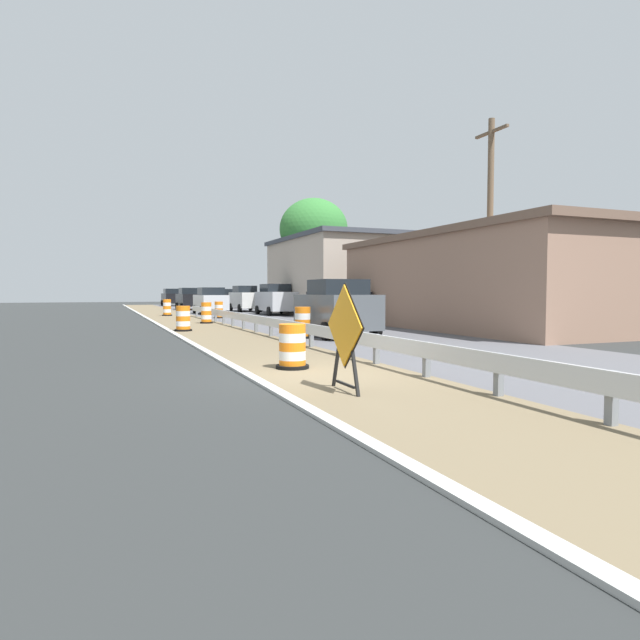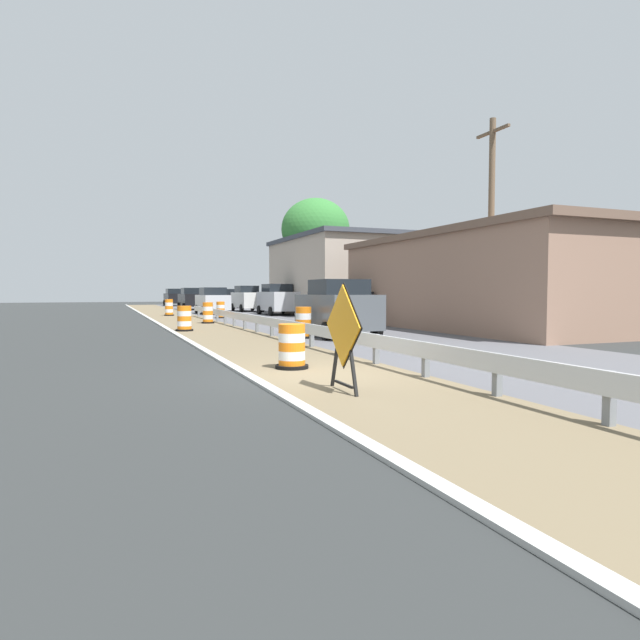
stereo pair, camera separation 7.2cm
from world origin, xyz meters
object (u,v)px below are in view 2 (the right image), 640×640
Objects in this scene: traffic_barrel_far at (208,314)px; car_distant_c at (226,298)px; traffic_barrel_mid at (184,320)px; car_mid_far_lane at (247,299)px; utility_pole_near at (491,223)px; traffic_barrel_farthest at (169,308)px; car_trailing_near_lane at (338,302)px; car_lead_near_lane at (174,297)px; car_lead_far_lane at (192,299)px; car_trailing_far_lane at (337,308)px; car_distant_b at (213,301)px; car_distant_a at (278,299)px; traffic_barrel_close at (303,324)px; warning_sign_diamond at (343,331)px; traffic_barrel_nearest at (292,349)px; traffic_barrel_farther at (221,311)px.

car_distant_c reaches higher than traffic_barrel_far.
car_mid_far_lane is (8.09, 20.95, 0.59)m from traffic_barrel_mid.
traffic_barrel_farthest is at bearing 114.59° from utility_pole_near.
car_trailing_near_lane is (6.54, -2.28, 0.61)m from traffic_barrel_far.
car_distant_c is at bearing -159.11° from car_lead_near_lane.
traffic_barrel_farthest is 26.18m from car_lead_near_lane.
car_trailing_far_lane reaches higher than car_lead_far_lane.
car_trailing_far_lane reaches higher than car_distant_b.
car_lead_far_lane is at bearing -0.93° from car_distant_b.
car_trailing_far_lane is (3.91, -19.87, 0.55)m from traffic_barrel_farthest.
car_distant_a is 20.38m from utility_pole_near.
traffic_barrel_close is 19.37m from car_distant_a.
traffic_barrel_farthest is at bearing -89.91° from warning_sign_diamond.
car_distant_a is (7.85, 25.82, 0.67)m from traffic_barrel_nearest.
car_distant_a is (4.00, -27.31, 0.11)m from car_lead_near_lane.
traffic_barrel_farthest is 0.27× the size of car_distant_b.
utility_pole_near is at bearing -103.56° from car_trailing_far_lane.
warning_sign_diamond is 1.90× the size of traffic_barrel_nearest.
car_trailing_far_lane reaches higher than car_distant_c.
car_distant_a is (4.95, 18.72, 0.59)m from traffic_barrel_close.
car_lead_near_lane is at bearing -171.32° from car_distant_a.
traffic_barrel_nearest is 17.04m from car_trailing_near_lane.
car_trailing_far_lane is at bearing -85.21° from traffic_barrel_farther.
car_trailing_far_lane is (3.01, -10.07, 0.56)m from traffic_barrel_far.
car_mid_far_lane is at bearing -42.91° from car_distant_b.
traffic_barrel_farther reaches higher than traffic_barrel_nearest.
traffic_barrel_farther is at bearing 172.64° from car_distant_b.
car_lead_far_lane is at bearing 100.84° from utility_pole_near.
car_lead_near_lane reaches higher than traffic_barrel_nearest.
car_trailing_far_lane is 36.10m from car_distant_c.
traffic_barrel_nearest is 17.43m from traffic_barrel_far.
car_trailing_near_lane is 1.15× the size of car_lead_far_lane.
car_distant_c is (0.36, 10.06, -0.11)m from car_mid_far_lane.
traffic_barrel_farthest is at bearing 162.79° from car_lead_far_lane.
car_lead_near_lane is 1.05× the size of car_trailing_far_lane.
traffic_barrel_farthest reaches higher than traffic_barrel_mid.
traffic_barrel_mid is 32.14m from car_distant_c.
warning_sign_diamond is at bearing -97.00° from traffic_barrel_farther.
utility_pole_near is (2.35, -37.41, 3.36)m from car_distant_c.
traffic_barrel_far is 0.26× the size of car_distant_b.
car_mid_far_lane is 0.56× the size of utility_pole_near.
traffic_barrel_far is 0.25× the size of car_distant_c.
utility_pole_near is at bearing 15.77° from car_trailing_near_lane.
warning_sign_diamond is 0.41× the size of car_distant_a.
traffic_barrel_nearest is 0.23× the size of car_lead_near_lane.
utility_pole_near reaches higher than car_mid_far_lane.
traffic_barrel_close is 36.48m from car_distant_c.
car_lead_near_lane is 38.24m from car_trailing_near_lane.
car_distant_a reaches higher than traffic_barrel_nearest.
car_distant_a reaches higher than traffic_barrel_mid.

